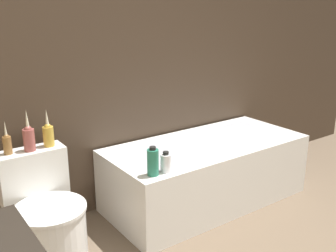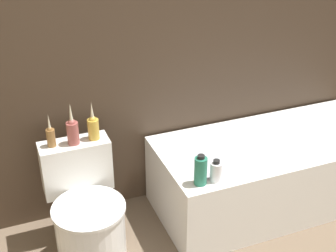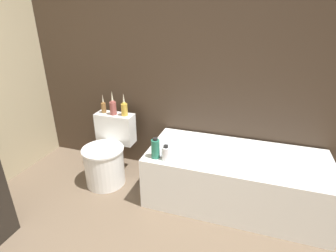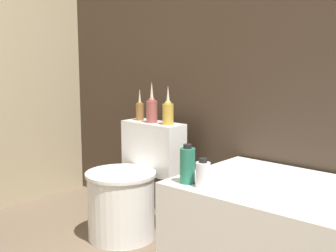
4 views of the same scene
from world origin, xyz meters
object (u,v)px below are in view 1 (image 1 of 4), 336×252
at_px(shampoo_bottle_short, 166,163).
at_px(toilet, 47,221).
at_px(vase_bronze, 48,134).
at_px(vase_silver, 29,137).
at_px(vase_gold, 7,143).
at_px(bathtub, 206,171).
at_px(shampoo_bottle_tall, 153,162).

bearing_deg(shampoo_bottle_short, toilet, 163.14).
height_order(toilet, shampoo_bottle_short, toilet).
height_order(vase_bronze, shampoo_bottle_short, vase_bronze).
bearing_deg(vase_silver, vase_bronze, 5.82).
distance_m(toilet, vase_bronze, 0.53).
height_order(vase_gold, shampoo_bottle_short, vase_gold).
relative_size(vase_gold, vase_bronze, 0.85).
bearing_deg(vase_gold, vase_silver, -8.21).
relative_size(bathtub, shampoo_bottle_short, 11.63).
relative_size(bathtub, shampoo_bottle_tall, 8.41).
height_order(toilet, vase_silver, vase_silver).
relative_size(vase_silver, vase_bronze, 1.08).
relative_size(vase_silver, shampoo_bottle_tall, 1.36).
height_order(bathtub, vase_bronze, vase_bronze).
distance_m(bathtub, toilet, 1.31).
xyz_separation_m(toilet, vase_gold, (-0.12, 0.22, 0.46)).
xyz_separation_m(bathtub, shampoo_bottle_short, (-0.58, -0.27, 0.31)).
xyz_separation_m(toilet, shampoo_bottle_short, (0.72, -0.22, 0.28)).
xyz_separation_m(bathtub, vase_gold, (-1.43, 0.17, 0.49)).
bearing_deg(shampoo_bottle_tall, toilet, 161.02).
relative_size(vase_bronze, shampoo_bottle_tall, 1.26).
bearing_deg(vase_gold, shampoo_bottle_short, -27.31).
relative_size(bathtub, vase_gold, 7.79).
bearing_deg(shampoo_bottle_tall, bathtub, 21.26).
xyz_separation_m(vase_gold, shampoo_bottle_tall, (0.75, -0.43, -0.16)).
height_order(toilet, vase_gold, vase_gold).
height_order(vase_bronze, shampoo_bottle_tall, vase_bronze).
bearing_deg(bathtub, vase_gold, 173.28).
distance_m(bathtub, shampoo_bottle_tall, 0.80).
height_order(vase_gold, vase_bronze, vase_bronze).
relative_size(bathtub, vase_silver, 6.16).
bearing_deg(bathtub, shampoo_bottle_short, -155.31).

